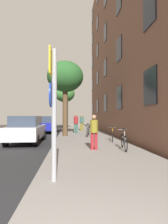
% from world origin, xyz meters
% --- Properties ---
extents(ground_plane, '(41.80, 41.80, 0.00)m').
position_xyz_m(ground_plane, '(-2.40, 15.00, 0.00)').
color(ground_plane, '#332D28').
extents(road_asphalt, '(7.00, 38.00, 0.01)m').
position_xyz_m(road_asphalt, '(-4.50, 15.00, 0.01)').
color(road_asphalt, '#232326').
rests_on(road_asphalt, ground).
extents(sidewalk, '(4.20, 38.00, 0.12)m').
position_xyz_m(sidewalk, '(1.10, 15.00, 0.06)').
color(sidewalk, gray).
rests_on(sidewalk, ground).
extents(building_facade, '(0.56, 27.00, 18.60)m').
position_xyz_m(building_facade, '(3.70, 14.50, 9.31)').
color(building_facade, brown).
rests_on(building_facade, ground).
extents(sign_post, '(0.16, 0.60, 3.04)m').
position_xyz_m(sign_post, '(-0.53, 3.40, 1.91)').
color(sign_post, gray).
rests_on(sign_post, sidewalk).
extents(traffic_light, '(0.43, 0.24, 3.71)m').
position_xyz_m(traffic_light, '(-0.44, 21.06, 2.66)').
color(traffic_light, black).
rests_on(traffic_light, sidewalk).
extents(tree_near, '(2.78, 2.78, 5.74)m').
position_xyz_m(tree_near, '(-0.46, 13.27, 4.60)').
color(tree_near, '#4C3823').
rests_on(tree_near, sidewalk).
extents(tree_far, '(2.47, 2.47, 5.38)m').
position_xyz_m(tree_far, '(-0.71, 21.97, 4.40)').
color(tree_far, '#4C3823').
rests_on(tree_far, sidewalk).
extents(bicycle_0, '(0.43, 1.72, 0.97)m').
position_xyz_m(bicycle_0, '(2.29, 7.20, 0.50)').
color(bicycle_0, black).
rests_on(bicycle_0, sidewalk).
extents(bicycle_1, '(0.55, 1.61, 0.91)m').
position_xyz_m(bicycle_1, '(2.47, 10.10, 0.47)').
color(bicycle_1, black).
rests_on(bicycle_1, sidewalk).
extents(bicycle_2, '(0.52, 1.72, 0.98)m').
position_xyz_m(bicycle_2, '(1.27, 12.86, 0.50)').
color(bicycle_2, black).
rests_on(bicycle_2, sidewalk).
extents(pedestrian_0, '(0.40, 0.40, 1.55)m').
position_xyz_m(pedestrian_0, '(0.95, 7.29, 1.01)').
color(pedestrian_0, maroon).
rests_on(pedestrian_0, sidewalk).
extents(pedestrian_1, '(0.54, 0.54, 1.74)m').
position_xyz_m(pedestrian_1, '(0.45, 15.54, 1.11)').
color(pedestrian_1, '#33594C').
rests_on(pedestrian_1, sidewalk).
extents(pedestrian_2, '(0.42, 0.42, 1.70)m').
position_xyz_m(pedestrian_2, '(1.18, 18.44, 1.09)').
color(pedestrian_2, olive).
rests_on(pedestrian_2, sidewalk).
extents(car_0, '(1.83, 4.48, 1.62)m').
position_xyz_m(car_0, '(-2.70, 10.51, 0.84)').
color(car_0, '#B7B7BC').
rests_on(car_0, road_asphalt).
extents(car_1, '(1.96, 4.37, 1.62)m').
position_xyz_m(car_1, '(-2.36, 17.50, 0.84)').
color(car_1, navy).
rests_on(car_1, road_asphalt).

